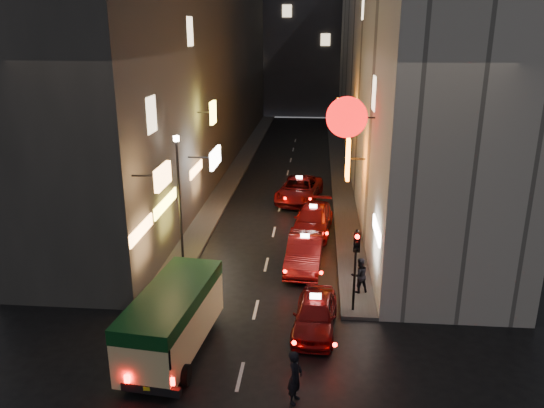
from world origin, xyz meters
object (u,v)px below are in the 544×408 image
(taxi_near, at_px, (315,311))
(pedestrian_crossing, at_px, (295,374))
(minibus, at_px, (173,314))
(lamp_post, at_px, (179,191))
(traffic_light, at_px, (356,254))

(taxi_near, distance_m, pedestrian_crossing, 4.28)
(minibus, bearing_deg, taxi_near, 21.07)
(lamp_post, bearing_deg, pedestrian_crossing, -58.86)
(lamp_post, bearing_deg, taxi_near, -41.23)
(minibus, distance_m, lamp_post, 8.23)
(pedestrian_crossing, bearing_deg, minibus, 78.32)
(traffic_light, distance_m, lamp_post, 9.42)
(minibus, height_order, taxi_near, minibus)
(minibus, relative_size, traffic_light, 1.68)
(taxi_near, relative_size, lamp_post, 0.82)
(pedestrian_crossing, bearing_deg, traffic_light, -5.03)
(minibus, relative_size, taxi_near, 1.15)
(taxi_near, height_order, lamp_post, lamp_post)
(taxi_near, distance_m, traffic_light, 2.77)
(taxi_near, bearing_deg, traffic_light, 40.14)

